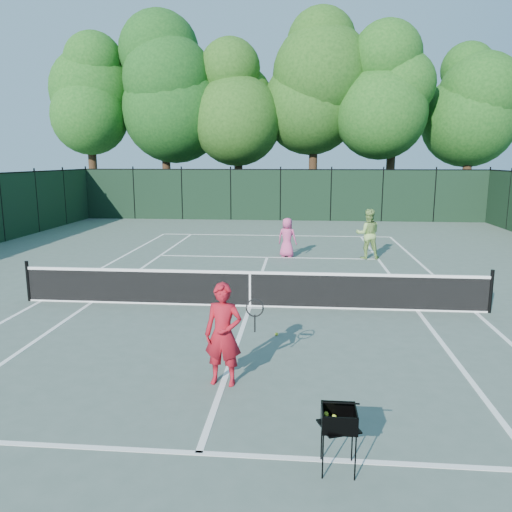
# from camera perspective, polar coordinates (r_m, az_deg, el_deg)

# --- Properties ---
(ground) EXTENTS (90.00, 90.00, 0.00)m
(ground) POSITION_cam_1_polar(r_m,az_deg,el_deg) (12.60, -0.69, -5.78)
(ground) COLOR #4D5D53
(ground) RESTS_ON ground
(sideline_doubles_left) EXTENTS (0.10, 23.77, 0.01)m
(sideline_doubles_left) POSITION_cam_1_polar(r_m,az_deg,el_deg) (14.22, -23.33, -4.73)
(sideline_doubles_left) COLOR white
(sideline_doubles_left) RESTS_ON ground
(sideline_doubles_right) EXTENTS (0.10, 23.77, 0.01)m
(sideline_doubles_right) POSITION_cam_1_polar(r_m,az_deg,el_deg) (13.24, 23.79, -5.90)
(sideline_doubles_right) COLOR white
(sideline_doubles_right) RESTS_ON ground
(sideline_singles_left) EXTENTS (0.10, 23.77, 0.01)m
(sideline_singles_left) POSITION_cam_1_polar(r_m,az_deg,el_deg) (13.63, -18.23, -5.03)
(sideline_singles_left) COLOR white
(sideline_singles_left) RESTS_ON ground
(sideline_singles_right) EXTENTS (0.10, 23.77, 0.01)m
(sideline_singles_right) POSITION_cam_1_polar(r_m,az_deg,el_deg) (12.87, 17.97, -5.96)
(sideline_singles_right) COLOR white
(sideline_singles_right) RESTS_ON ground
(baseline_far) EXTENTS (10.97, 0.10, 0.01)m
(baseline_far) POSITION_cam_1_polar(r_m,az_deg,el_deg) (24.19, 2.17, 2.37)
(baseline_far) COLOR white
(baseline_far) RESTS_ON ground
(service_line_near) EXTENTS (8.23, 0.10, 0.01)m
(service_line_near) POSITION_cam_1_polar(r_m,az_deg,el_deg) (6.79, -6.58, -21.47)
(service_line_near) COLOR white
(service_line_near) RESTS_ON ground
(service_line_far) EXTENTS (8.23, 0.10, 0.01)m
(service_line_far) POSITION_cam_1_polar(r_m,az_deg,el_deg) (18.80, 1.29, -0.14)
(service_line_far) COLOR white
(service_line_far) RESTS_ON ground
(center_service_line) EXTENTS (0.10, 12.80, 0.01)m
(center_service_line) POSITION_cam_1_polar(r_m,az_deg,el_deg) (12.60, -0.69, -5.77)
(center_service_line) COLOR white
(center_service_line) RESTS_ON ground
(tennis_net) EXTENTS (11.69, 0.09, 1.06)m
(tennis_net) POSITION_cam_1_polar(r_m,az_deg,el_deg) (12.47, -0.69, -3.68)
(tennis_net) COLOR black
(tennis_net) RESTS_ON ground
(fence_far) EXTENTS (24.00, 0.05, 3.00)m
(fence_far) POSITION_cam_1_polar(r_m,az_deg,el_deg) (30.10, 2.81, 6.94)
(fence_far) COLOR black
(fence_far) RESTS_ON ground
(tree_0) EXTENTS (6.40, 6.40, 13.14)m
(tree_0) POSITION_cam_1_polar(r_m,az_deg,el_deg) (36.68, -18.63, 17.55)
(tree_0) COLOR black
(tree_0) RESTS_ON ground
(tree_1) EXTENTS (6.80, 6.80, 13.98)m
(tree_1) POSITION_cam_1_polar(r_m,az_deg,el_deg) (35.59, -10.53, 19.01)
(tree_1) COLOR black
(tree_1) RESTS_ON ground
(tree_2) EXTENTS (6.00, 6.00, 12.40)m
(tree_2) POSITION_cam_1_polar(r_m,az_deg,el_deg) (34.31, -2.08, 17.86)
(tree_2) COLOR black
(tree_2) RESTS_ON ground
(tree_3) EXTENTS (7.00, 7.00, 14.45)m
(tree_3) POSITION_cam_1_polar(r_m,az_deg,el_deg) (34.72, 6.75, 19.84)
(tree_3) COLOR black
(tree_3) RESTS_ON ground
(tree_4) EXTENTS (6.20, 6.20, 12.97)m
(tree_4) POSITION_cam_1_polar(r_m,az_deg,el_deg) (34.39, 15.55, 18.17)
(tree_4) COLOR black
(tree_4) RESTS_ON ground
(tree_5) EXTENTS (5.80, 5.80, 12.23)m
(tree_5) POSITION_cam_1_polar(r_m,az_deg,el_deg) (35.99, 23.56, 16.64)
(tree_5) COLOR black
(tree_5) RESTS_ON ground
(coach) EXTENTS (0.97, 0.59, 1.70)m
(coach) POSITION_cam_1_polar(r_m,az_deg,el_deg) (8.20, -3.74, -8.90)
(coach) COLOR #A5121F
(coach) RESTS_ON ground
(player_pink) EXTENTS (0.84, 0.68, 1.48)m
(player_pink) POSITION_cam_1_polar(r_m,az_deg,el_deg) (18.79, 3.58, 2.12)
(player_pink) COLOR #C8467E
(player_pink) RESTS_ON ground
(player_green) EXTENTS (0.91, 0.72, 1.85)m
(player_green) POSITION_cam_1_polar(r_m,az_deg,el_deg) (18.90, 12.67, 2.48)
(player_green) COLOR #88B359
(player_green) RESTS_ON ground
(ball_hopper) EXTENTS (0.52, 0.52, 0.78)m
(ball_hopper) POSITION_cam_1_polar(r_m,az_deg,el_deg) (6.21, 9.46, -17.89)
(ball_hopper) COLOR black
(ball_hopper) RESTS_ON ground
(loose_ball_midcourt) EXTENTS (0.07, 0.07, 0.07)m
(loose_ball_midcourt) POSITION_cam_1_polar(r_m,az_deg,el_deg) (10.60, 2.35, -8.89)
(loose_ball_midcourt) COLOR #EBF532
(loose_ball_midcourt) RESTS_ON ground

